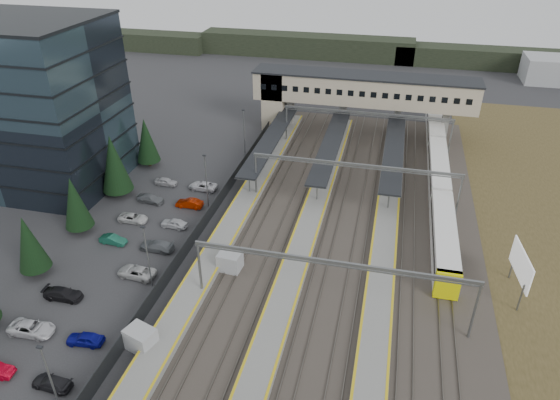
% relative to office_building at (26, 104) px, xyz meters
% --- Properties ---
extents(ground, '(220.00, 220.00, 0.00)m').
position_rel_office_building_xyz_m(ground, '(36.00, -12.00, -12.19)').
color(ground, '#2B2B2D').
rests_on(ground, ground).
extents(office_building, '(24.30, 18.30, 24.30)m').
position_rel_office_building_xyz_m(office_building, '(0.00, 0.00, 0.00)').
color(office_building, '#334955').
rests_on(office_building, ground).
extents(conifer_row, '(4.42, 49.82, 9.50)m').
position_rel_office_building_xyz_m(conifer_row, '(14.00, -15.86, -7.36)').
color(conifer_row, black).
rests_on(conifer_row, ground).
extents(car_park, '(10.70, 44.64, 1.29)m').
position_rel_office_building_xyz_m(car_park, '(22.65, -18.52, -11.58)').
color(car_park, '#99999E').
rests_on(car_park, ground).
extents(lampposts, '(0.50, 53.25, 8.07)m').
position_rel_office_building_xyz_m(lampposts, '(28.00, -10.75, -7.86)').
color(lampposts, slate).
rests_on(lampposts, ground).
extents(fence, '(0.08, 90.00, 2.00)m').
position_rel_office_building_xyz_m(fence, '(29.50, -7.00, -11.19)').
color(fence, '#26282B').
rests_on(fence, ground).
extents(relay_cabin_near, '(3.29, 2.81, 2.33)m').
position_rel_office_building_xyz_m(relay_cabin_near, '(31.14, -28.63, -11.03)').
color(relay_cabin_near, '#A2A4A7').
rests_on(relay_cabin_near, ground).
extents(relay_cabin_far, '(2.77, 2.37, 2.38)m').
position_rel_office_building_xyz_m(relay_cabin_far, '(35.66, -15.15, -11.00)').
color(relay_cabin_far, '#A2A4A7').
rests_on(relay_cabin_far, ground).
extents(rail_corridor, '(34.00, 90.00, 0.92)m').
position_rel_office_building_xyz_m(rail_corridor, '(45.34, -7.00, -11.90)').
color(rail_corridor, '#3E3830').
rests_on(rail_corridor, ground).
extents(canopies, '(23.10, 30.00, 3.28)m').
position_rel_office_building_xyz_m(canopies, '(43.00, 15.00, -8.27)').
color(canopies, black).
rests_on(canopies, ground).
extents(footbridge, '(40.40, 6.40, 11.20)m').
position_rel_office_building_xyz_m(footbridge, '(43.70, 30.00, -4.26)').
color(footbridge, '#C2B492').
rests_on(footbridge, ground).
extents(gantries, '(28.40, 62.28, 7.17)m').
position_rel_office_building_xyz_m(gantries, '(48.00, -9.00, -6.20)').
color(gantries, slate).
rests_on(gantries, ground).
extents(train, '(2.69, 56.15, 3.38)m').
position_rel_office_building_xyz_m(train, '(60.00, 12.94, -10.27)').
color(train, white).
rests_on(train, ground).
extents(billboard, '(0.87, 6.50, 5.64)m').
position_rel_office_building_xyz_m(billboard, '(67.39, -11.89, -8.36)').
color(billboard, slate).
rests_on(billboard, ground).
extents(treeline_far, '(170.00, 19.00, 7.00)m').
position_rel_office_building_xyz_m(treeline_far, '(59.81, 80.28, -9.24)').
color(treeline_far, black).
rests_on(treeline_far, ground).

